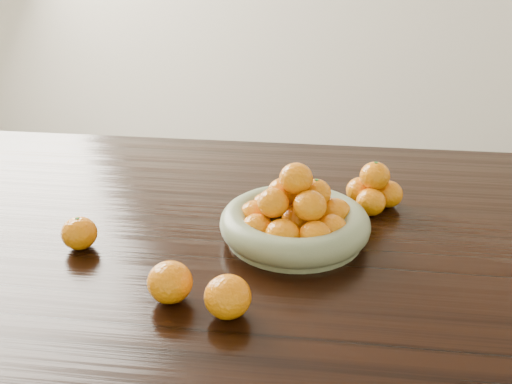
# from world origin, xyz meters

# --- Properties ---
(dining_table) EXTENTS (2.00, 1.00, 0.75)m
(dining_table) POSITION_xyz_m (0.00, 0.00, 0.66)
(dining_table) COLOR black
(dining_table) RESTS_ON ground
(fruit_bowl) EXTENTS (0.29, 0.29, 0.15)m
(fruit_bowl) POSITION_xyz_m (0.06, -0.05, 0.79)
(fruit_bowl) COLOR gray
(fruit_bowl) RESTS_ON dining_table
(orange_pyramid) EXTENTS (0.12, 0.12, 0.10)m
(orange_pyramid) POSITION_xyz_m (0.22, 0.11, 0.79)
(orange_pyramid) COLOR orange
(orange_pyramid) RESTS_ON dining_table
(loose_orange_0) EXTENTS (0.07, 0.07, 0.06)m
(loose_orange_0) POSITION_xyz_m (-0.33, -0.14, 0.78)
(loose_orange_0) COLOR orange
(loose_orange_0) RESTS_ON dining_table
(loose_orange_1) EXTENTS (0.07, 0.07, 0.07)m
(loose_orange_1) POSITION_xyz_m (-0.12, -0.28, 0.78)
(loose_orange_1) COLOR orange
(loose_orange_1) RESTS_ON dining_table
(loose_orange_2) EXTENTS (0.07, 0.07, 0.07)m
(loose_orange_2) POSITION_xyz_m (-0.02, -0.31, 0.78)
(loose_orange_2) COLOR orange
(loose_orange_2) RESTS_ON dining_table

